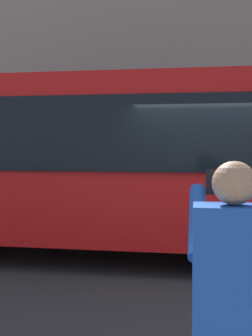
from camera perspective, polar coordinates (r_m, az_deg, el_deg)
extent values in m
plane|color=#2B2B2D|center=(7.07, 12.03, -12.92)|extent=(60.00, 60.00, 0.00)
cube|color=gray|center=(14.20, 11.07, 19.57)|extent=(28.00, 0.80, 12.00)
cube|color=red|center=(7.69, -5.78, 1.25)|extent=(9.00, 2.50, 2.60)
cube|color=black|center=(6.48, -8.76, 4.45)|extent=(7.60, 0.06, 1.10)
cylinder|color=black|center=(8.68, 15.93, -6.62)|extent=(1.00, 0.28, 1.00)
cube|color=#1E4CAD|center=(2.31, 13.75, -12.85)|extent=(0.40, 0.24, 0.66)
sphere|color=#A87A5B|center=(2.23, 13.89, -1.92)|extent=(0.22, 0.22, 0.22)
cylinder|color=#1E4CAD|center=(2.41, 9.24, -6.78)|extent=(0.09, 0.48, 0.37)
cube|color=black|center=(2.53, 11.11, -1.78)|extent=(0.07, 0.01, 0.14)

